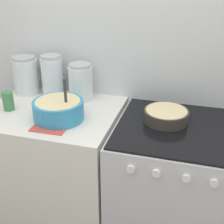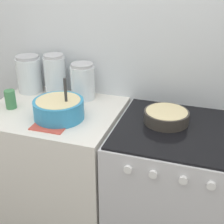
% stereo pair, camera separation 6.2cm
% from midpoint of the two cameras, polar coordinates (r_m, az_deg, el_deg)
% --- Properties ---
extents(wall_back, '(4.58, 0.05, 2.40)m').
position_cam_midpoint_polar(wall_back, '(1.97, 4.66, 11.43)').
color(wall_back, silver).
rests_on(wall_back, ground_plane).
extents(countertop_cabinet, '(0.79, 0.65, 0.88)m').
position_cam_midpoint_polar(countertop_cabinet, '(2.13, -8.96, -10.38)').
color(countertop_cabinet, silver).
rests_on(countertop_cabinet, ground_plane).
extents(stove, '(0.69, 0.66, 0.88)m').
position_cam_midpoint_polar(stove, '(1.96, 11.84, -14.36)').
color(stove, silver).
rests_on(stove, ground_plane).
extents(mixing_bowl, '(0.28, 0.28, 0.24)m').
position_cam_midpoint_polar(mixing_bowl, '(1.77, -8.71, 0.73)').
color(mixing_bowl, '#338CBF').
rests_on(mixing_bowl, countertop_cabinet).
extents(baking_pan, '(0.25, 0.25, 0.07)m').
position_cam_midpoint_polar(baking_pan, '(1.74, 10.91, -0.78)').
color(baking_pan, '#38332D').
rests_on(baking_pan, stove).
extents(storage_jar_left, '(0.16, 0.16, 0.25)m').
position_cam_midpoint_polar(storage_jar_left, '(2.17, -14.05, 6.33)').
color(storage_jar_left, silver).
rests_on(storage_jar_left, countertop_cabinet).
extents(storage_jar_middle, '(0.14, 0.14, 0.27)m').
position_cam_midpoint_polar(storage_jar_middle, '(2.08, -9.48, 6.17)').
color(storage_jar_middle, silver).
rests_on(storage_jar_middle, countertop_cabinet).
extents(storage_jar_right, '(0.15, 0.15, 0.23)m').
position_cam_midpoint_polar(storage_jar_right, '(2.01, -4.48, 5.19)').
color(storage_jar_right, silver).
rests_on(storage_jar_right, countertop_cabinet).
extents(tin_can, '(0.06, 0.06, 0.11)m').
position_cam_midpoint_polar(tin_can, '(1.96, -17.23, 2.22)').
color(tin_can, '#3F7F4C').
rests_on(tin_can, countertop_cabinet).
extents(recipe_page, '(0.19, 0.27, 0.01)m').
position_cam_midpoint_polar(recipe_page, '(1.76, -9.35, -1.60)').
color(recipe_page, '#CC4C3F').
rests_on(recipe_page, countertop_cabinet).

